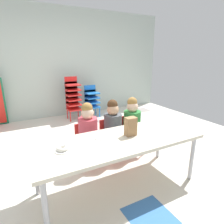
# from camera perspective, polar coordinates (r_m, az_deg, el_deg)

# --- Properties ---
(ground_plane) EXTENTS (6.13, 4.90, 0.02)m
(ground_plane) POSITION_cam_1_polar(r_m,az_deg,el_deg) (3.11, -5.11, -12.95)
(ground_plane) COLOR silver
(back_wall) EXTENTS (6.13, 0.10, 2.66)m
(back_wall) POSITION_cam_1_polar(r_m,az_deg,el_deg) (5.06, -16.87, 13.65)
(back_wall) COLOR #B2C1B7
(back_wall) RESTS_ON ground_plane
(craft_table) EXTENTS (1.92, 0.73, 0.61)m
(craft_table) POSITION_cam_1_polar(r_m,az_deg,el_deg) (2.19, 2.08, -9.34)
(craft_table) COLOR beige
(craft_table) RESTS_ON ground_plane
(seated_child_near_camera) EXTENTS (0.32, 0.32, 0.92)m
(seated_child_near_camera) POSITION_cam_1_polar(r_m,az_deg,el_deg) (2.63, -7.24, -5.06)
(seated_child_near_camera) COLOR red
(seated_child_near_camera) RESTS_ON ground_plane
(seated_child_middle_seat) EXTENTS (0.32, 0.31, 0.92)m
(seated_child_middle_seat) POSITION_cam_1_polar(r_m,az_deg,el_deg) (2.78, 0.17, -3.73)
(seated_child_middle_seat) COLOR red
(seated_child_middle_seat) RESTS_ON ground_plane
(seated_child_far_right) EXTENTS (0.32, 0.31, 0.92)m
(seated_child_far_right) POSITION_cam_1_polar(r_m,az_deg,el_deg) (2.94, 5.94, -2.65)
(seated_child_far_right) COLOR red
(seated_child_far_right) RESTS_ON ground_plane
(kid_chair_red_stack) EXTENTS (0.32, 0.30, 1.04)m
(kid_chair_red_stack) POSITION_cam_1_polar(r_m,az_deg,el_deg) (4.73, -11.64, 4.67)
(kid_chair_red_stack) COLOR red
(kid_chair_red_stack) RESTS_ON ground_plane
(kid_chair_blue_stack) EXTENTS (0.32, 0.30, 0.80)m
(kid_chair_blue_stack) POSITION_cam_1_polar(r_m,az_deg,el_deg) (4.91, -6.12, 3.89)
(kid_chair_blue_stack) COLOR blue
(kid_chair_blue_stack) RESTS_ON ground_plane
(paper_bag_brown) EXTENTS (0.13, 0.09, 0.22)m
(paper_bag_brown) POSITION_cam_1_polar(r_m,az_deg,el_deg) (2.24, 5.60, -4.32)
(paper_bag_brown) COLOR #9E754C
(paper_bag_brown) RESTS_ON craft_table
(paper_plate_near_edge) EXTENTS (0.18, 0.18, 0.01)m
(paper_plate_near_edge) POSITION_cam_1_polar(r_m,az_deg,el_deg) (1.99, -14.50, -10.95)
(paper_plate_near_edge) COLOR white
(paper_plate_near_edge) RESTS_ON craft_table
(paper_plate_center_table) EXTENTS (0.18, 0.18, 0.01)m
(paper_plate_center_table) POSITION_cam_1_polar(r_m,az_deg,el_deg) (2.22, -3.37, -7.42)
(paper_plate_center_table) COLOR white
(paper_plate_center_table) RESTS_ON craft_table
(donut_powdered_on_plate) EXTENTS (0.13, 0.13, 0.04)m
(donut_powdered_on_plate) POSITION_cam_1_polar(r_m,az_deg,el_deg) (1.98, -14.55, -10.36)
(donut_powdered_on_plate) COLOR white
(donut_powdered_on_plate) RESTS_ON craft_table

